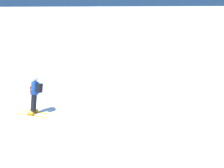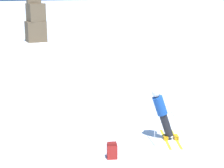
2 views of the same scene
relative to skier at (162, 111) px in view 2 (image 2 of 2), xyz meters
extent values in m
plane|color=white|center=(0.46, -0.15, -0.98)|extent=(300.00, 300.00, 0.00)
cube|color=yellow|center=(0.13, -0.08, -0.98)|extent=(0.71, 1.63, 0.01)
cube|color=yellow|center=(0.47, -0.21, -0.98)|extent=(0.71, 1.63, 0.01)
cube|color=orange|center=(0.13, -0.08, -0.91)|extent=(0.23, 0.31, 0.12)
cube|color=orange|center=(0.47, -0.21, -0.91)|extent=(0.23, 0.31, 0.12)
cylinder|color=black|center=(0.14, -0.08, -0.48)|extent=(0.57, 0.43, 0.85)
cylinder|color=#194799|center=(-0.08, 0.00, 0.20)|extent=(0.61, 0.51, 0.71)
sphere|color=tan|center=(-0.20, 0.05, 0.61)|extent=(0.35, 0.32, 0.29)
sphere|color=silver|center=(-0.21, 0.05, 0.64)|extent=(0.41, 0.37, 0.33)
cube|color=black|center=(0.01, 0.25, 0.23)|extent=(0.44, 0.32, 0.51)
cylinder|color=#B7B7BC|center=(-0.38, -0.20, -0.44)|extent=(0.24, 0.48, 1.10)
cylinder|color=#B7B7BC|center=(0.40, -0.51, -0.37)|extent=(0.61, 0.79, 1.24)
cube|color=brown|center=(1.87, 25.42, -0.02)|extent=(1.79, 1.52, 1.93)
cube|color=brown|center=(1.95, 25.37, 1.77)|extent=(1.65, 1.52, 1.65)
cube|color=#AD231E|center=(-2.11, -0.66, -0.76)|extent=(0.35, 0.30, 0.44)
cube|color=maroon|center=(-2.11, -0.66, -0.51)|extent=(0.32, 0.27, 0.06)
camera|label=1|loc=(9.97, 2.71, 4.24)|focal=35.00mm
camera|label=2|loc=(-6.39, -9.99, 3.93)|focal=60.00mm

